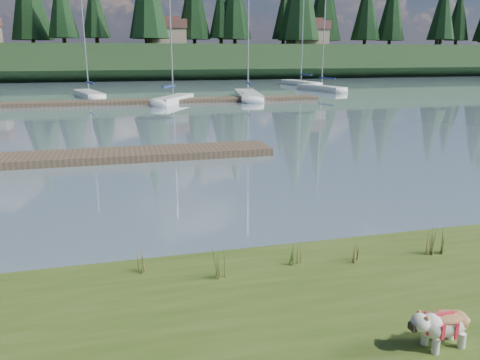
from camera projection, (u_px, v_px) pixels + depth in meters
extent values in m
plane|color=#7A939F|center=(145.00, 103.00, 38.76)|extent=(200.00, 200.00, 0.00)
cube|color=#1B3118|center=(130.00, 62.00, 78.30)|extent=(200.00, 20.00, 5.00)
cylinder|color=silver|center=(436.00, 346.00, 6.02)|extent=(0.10, 0.10, 0.21)
cylinder|color=silver|center=(425.00, 337.00, 6.21)|extent=(0.10, 0.10, 0.21)
cylinder|color=silver|center=(462.00, 340.00, 6.14)|extent=(0.10, 0.10, 0.21)
cylinder|color=silver|center=(450.00, 332.00, 6.33)|extent=(0.10, 0.10, 0.21)
ellipsoid|color=silver|center=(446.00, 324.00, 6.12)|extent=(0.70, 0.38, 0.32)
ellipsoid|color=#A06B3C|center=(447.00, 317.00, 6.09)|extent=(0.49, 0.35, 0.11)
ellipsoid|color=silver|center=(420.00, 323.00, 5.97)|extent=(0.25, 0.26, 0.24)
cube|color=black|center=(413.00, 327.00, 5.95)|extent=(0.08, 0.12, 0.09)
cube|color=#4C3D2C|center=(69.00, 158.00, 18.14)|extent=(16.00, 2.00, 0.30)
cube|color=#4C3D2C|center=(169.00, 101.00, 39.19)|extent=(26.00, 2.20, 0.30)
cube|color=white|center=(89.00, 95.00, 43.46)|extent=(3.24, 6.95, 0.70)
ellipsoid|color=white|center=(82.00, 93.00, 46.31)|extent=(1.91, 2.17, 0.70)
cylinder|color=silver|center=(84.00, 29.00, 41.90)|extent=(0.12, 0.12, 10.59)
cube|color=navy|center=(90.00, 83.00, 42.37)|extent=(0.89, 2.66, 0.20)
cube|color=white|center=(173.00, 100.00, 38.92)|extent=(4.11, 5.91, 0.70)
ellipsoid|color=white|center=(186.00, 97.00, 41.71)|extent=(1.94, 2.07, 0.70)
cylinder|color=silver|center=(171.00, 34.00, 37.51)|extent=(0.12, 0.12, 9.45)
cube|color=navy|center=(169.00, 87.00, 37.84)|extent=(1.33, 2.18, 0.20)
cube|color=white|center=(248.00, 96.00, 42.71)|extent=(3.13, 8.38, 0.70)
ellipsoid|color=white|center=(244.00, 92.00, 46.64)|extent=(2.12, 2.49, 0.70)
cylinder|color=silver|center=(248.00, 17.00, 40.89)|extent=(0.12, 0.12, 12.59)
cube|color=navy|center=(249.00, 84.00, 41.32)|extent=(0.71, 3.25, 0.20)
cube|color=white|center=(322.00, 89.00, 50.91)|extent=(3.14, 6.92, 0.70)
ellipsoid|color=white|center=(303.00, 87.00, 53.77)|extent=(1.88, 2.15, 0.70)
cylinder|color=silver|center=(324.00, 33.00, 49.37)|extent=(0.12, 0.12, 10.41)
cube|color=navy|center=(327.00, 78.00, 49.81)|extent=(0.85, 2.65, 0.20)
cube|color=white|center=(301.00, 84.00, 59.02)|extent=(2.88, 7.63, 0.70)
ellipsoid|color=white|center=(287.00, 82.00, 62.32)|extent=(1.93, 2.27, 0.70)
cylinder|color=silver|center=(303.00, 33.00, 57.40)|extent=(0.12, 0.12, 11.12)
cube|color=navy|center=(305.00, 75.00, 57.81)|extent=(0.68, 2.96, 0.20)
cone|color=#475B23|center=(216.00, 261.00, 7.98)|extent=(0.03, 0.03, 0.64)
cone|color=brown|center=(223.00, 265.00, 7.96)|extent=(0.03, 0.03, 0.51)
cone|color=#475B23|center=(219.00, 258.00, 8.01)|extent=(0.03, 0.03, 0.70)
cone|color=brown|center=(224.00, 266.00, 8.01)|extent=(0.03, 0.03, 0.45)
cone|color=#475B23|center=(218.00, 265.00, 7.92)|extent=(0.03, 0.03, 0.57)
cone|color=#475B23|center=(292.00, 251.00, 8.57)|extent=(0.03, 0.03, 0.48)
cone|color=brown|center=(299.00, 254.00, 8.55)|extent=(0.03, 0.03, 0.38)
cone|color=#475B23|center=(294.00, 249.00, 8.61)|extent=(0.03, 0.03, 0.53)
cone|color=brown|center=(299.00, 254.00, 8.60)|extent=(0.03, 0.03, 0.34)
cone|color=#475B23|center=(294.00, 254.00, 8.51)|extent=(0.03, 0.03, 0.43)
cone|color=#475B23|center=(428.00, 241.00, 8.96)|extent=(0.03, 0.03, 0.54)
cone|color=brown|center=(435.00, 244.00, 8.94)|extent=(0.03, 0.03, 0.43)
cone|color=#475B23|center=(430.00, 238.00, 9.00)|extent=(0.03, 0.03, 0.60)
cone|color=brown|center=(435.00, 244.00, 8.99)|extent=(0.03, 0.03, 0.38)
cone|color=#475B23|center=(432.00, 243.00, 8.90)|extent=(0.03, 0.03, 0.49)
cone|color=#475B23|center=(138.00, 259.00, 8.23)|extent=(0.03, 0.03, 0.48)
cone|color=brown|center=(145.00, 263.00, 8.20)|extent=(0.03, 0.03, 0.39)
cone|color=#475B23|center=(141.00, 257.00, 8.26)|extent=(0.03, 0.03, 0.53)
cone|color=brown|center=(146.00, 263.00, 8.25)|extent=(0.03, 0.03, 0.34)
cone|color=#475B23|center=(139.00, 262.00, 8.16)|extent=(0.03, 0.03, 0.43)
cone|color=#475B23|center=(353.00, 251.00, 8.69)|extent=(0.03, 0.03, 0.38)
cone|color=brown|center=(360.00, 254.00, 8.66)|extent=(0.03, 0.03, 0.30)
cone|color=#475B23|center=(355.00, 249.00, 8.72)|extent=(0.03, 0.03, 0.41)
cone|color=brown|center=(360.00, 254.00, 8.71)|extent=(0.03, 0.03, 0.26)
cone|color=#475B23|center=(356.00, 254.00, 8.62)|extent=(0.03, 0.03, 0.34)
cone|color=#475B23|center=(438.00, 239.00, 9.00)|extent=(0.03, 0.03, 0.58)
cone|color=brown|center=(445.00, 242.00, 8.98)|extent=(0.03, 0.03, 0.47)
cone|color=#475B23|center=(440.00, 236.00, 9.03)|extent=(0.03, 0.03, 0.64)
cone|color=brown|center=(444.00, 243.00, 9.03)|extent=(0.03, 0.03, 0.41)
cone|color=#475B23|center=(441.00, 242.00, 8.94)|extent=(0.03, 0.03, 0.53)
cube|color=#33281C|center=(231.00, 265.00, 9.19)|extent=(60.00, 0.50, 0.14)
cylinder|color=#382619|center=(64.00, 40.00, 74.10)|extent=(0.60, 0.60, 1.80)
cone|color=black|center=(61.00, 1.00, 72.55)|extent=(4.84, 4.84, 11.00)
cylinder|color=#382619|center=(150.00, 40.00, 71.56)|extent=(0.60, 0.60, 1.80)
cylinder|color=#382619|center=(221.00, 41.00, 78.13)|extent=(0.60, 0.60, 1.80)
cone|color=black|center=(221.00, 9.00, 76.82)|extent=(3.96, 3.96, 9.00)
cylinder|color=#382619|center=(298.00, 41.00, 79.33)|extent=(0.60, 0.60, 1.80)
cylinder|color=#382619|center=(364.00, 42.00, 85.44)|extent=(0.60, 0.60, 1.80)
cone|color=black|center=(367.00, 5.00, 83.77)|extent=(5.28, 5.28, 12.00)
cylinder|color=#382619|center=(440.00, 42.00, 84.77)|extent=(0.60, 0.60, 1.80)
cone|color=black|center=(444.00, 9.00, 83.28)|extent=(4.62, 4.62, 10.50)
cube|color=gray|center=(166.00, 37.00, 76.81)|extent=(6.00, 5.00, 2.80)
cube|color=brown|center=(166.00, 24.00, 76.25)|extent=(6.30, 5.30, 1.40)
cube|color=brown|center=(166.00, 19.00, 76.04)|extent=(4.20, 3.60, 0.70)
cube|color=gray|center=(307.00, 38.00, 80.61)|extent=(6.00, 5.00, 2.80)
cube|color=brown|center=(308.00, 25.00, 80.05)|extent=(6.30, 5.30, 1.40)
cube|color=brown|center=(308.00, 20.00, 79.84)|extent=(4.20, 3.60, 0.70)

